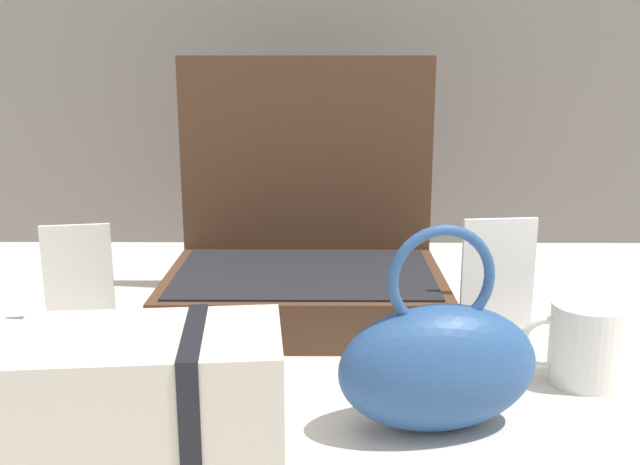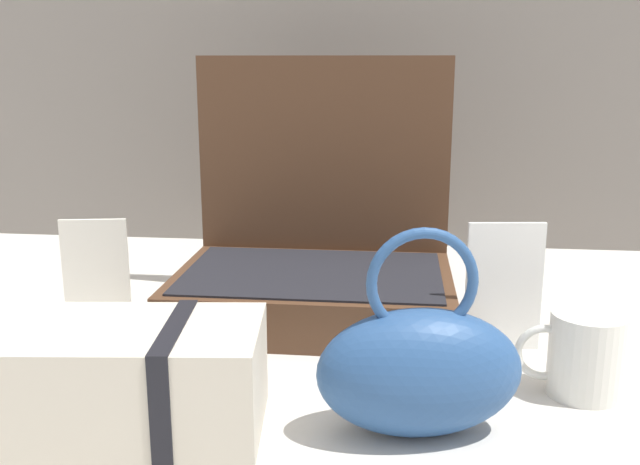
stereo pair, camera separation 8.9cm
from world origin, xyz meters
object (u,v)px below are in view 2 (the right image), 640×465
Objects in this scene: coffee_mug at (584,354)px; info_card_left at (95,265)px; open_suitcase at (317,255)px; teal_pouch_handbag at (419,368)px; poster_card_right at (504,287)px; cream_toiletry_bag at (135,379)px.

info_card_left is at bearing 162.73° from coffee_mug.
open_suitcase reaches higher than coffee_mug.
open_suitcase is at bearing 111.89° from teal_pouch_handbag.
open_suitcase is at bearing 146.28° from poster_card_right.
teal_pouch_handbag reaches higher than cream_toiletry_bag.
poster_card_right is (-0.07, 0.12, 0.04)m from coffee_mug.
teal_pouch_handbag is 1.57× the size of info_card_left.
open_suitcase is 0.42m from cream_toiletry_bag.
open_suitcase is at bearing -1.86° from info_card_left.
teal_pouch_handbag is 1.30× the size of poster_card_right.
cream_toiletry_bag is at bearing -174.80° from teal_pouch_handbag.
coffee_mug is at bearing -65.77° from poster_card_right.
cream_toiletry_bag is at bearing -71.16° from info_card_left.
info_card_left is at bearing -171.79° from open_suitcase.
teal_pouch_handbag is at bearing -68.11° from open_suitcase.
open_suitcase is 0.39m from teal_pouch_handbag.
cream_toiletry_bag is at bearing -154.18° from poster_card_right.
open_suitcase reaches higher than poster_card_right.
info_card_left is (-0.33, -0.05, -0.01)m from open_suitcase.
poster_card_right reaches higher than info_card_left.
info_card_left is 0.60m from poster_card_right.
open_suitcase is 0.42m from coffee_mug.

